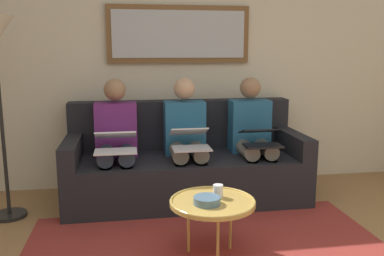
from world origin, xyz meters
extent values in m
cube|color=beige|center=(0.00, -2.60, 1.30)|extent=(6.00, 0.12, 2.60)
cube|color=black|center=(0.00, -2.05, 0.21)|extent=(2.20, 0.90, 0.42)
cube|color=black|center=(0.00, -2.40, 0.66)|extent=(2.20, 0.20, 0.48)
cube|color=black|center=(-1.03, -2.05, 0.52)|extent=(0.14, 0.90, 0.20)
cube|color=black|center=(1.03, -2.05, 0.52)|extent=(0.14, 0.90, 0.20)
cube|color=brown|center=(0.00, -2.51, 1.55)|extent=(1.42, 0.04, 0.56)
cube|color=#B2B7BC|center=(0.00, -2.48, 1.55)|extent=(1.32, 0.01, 0.46)
cylinder|color=tan|center=(-0.01, -0.90, 0.39)|extent=(0.58, 0.58, 0.03)
torus|color=tan|center=(-0.01, -0.90, 0.40)|extent=(0.58, 0.58, 0.02)
cylinder|color=#B28E42|center=(-0.01, -0.73, 0.19)|extent=(0.02, 0.02, 0.38)
cylinder|color=#B28E42|center=(-0.16, -0.99, 0.19)|extent=(0.02, 0.02, 0.38)
cylinder|color=#B28E42|center=(0.14, -0.99, 0.19)|extent=(0.02, 0.02, 0.38)
cylinder|color=silver|center=(-0.06, -0.96, 0.45)|extent=(0.07, 0.07, 0.09)
cylinder|color=slate|center=(0.04, -0.85, 0.43)|extent=(0.18, 0.18, 0.05)
cube|color=#235B84|center=(-0.64, -2.15, 0.67)|extent=(0.38, 0.22, 0.50)
sphere|color=#997051|center=(-0.64, -2.15, 1.04)|extent=(0.20, 0.20, 0.20)
cylinder|color=gray|center=(-0.73, -1.94, 0.49)|extent=(0.14, 0.42, 0.14)
cylinder|color=gray|center=(-0.55, -1.94, 0.49)|extent=(0.14, 0.42, 0.14)
cylinder|color=gray|center=(-0.73, -1.73, 0.21)|extent=(0.11, 0.11, 0.42)
cylinder|color=gray|center=(-0.55, -1.73, 0.21)|extent=(0.11, 0.11, 0.42)
cube|color=black|center=(-0.64, -1.73, 0.57)|extent=(0.33, 0.21, 0.01)
cube|color=black|center=(-0.64, -1.86, 0.67)|extent=(0.33, 0.20, 0.07)
cube|color=#A5C6EA|center=(-0.64, -1.86, 0.68)|extent=(0.29, 0.18, 0.06)
cube|color=#235B84|center=(0.00, -2.15, 0.67)|extent=(0.38, 0.22, 0.50)
sphere|color=tan|center=(0.00, -2.15, 1.04)|extent=(0.20, 0.20, 0.20)
cylinder|color=gray|center=(-0.09, -1.94, 0.49)|extent=(0.14, 0.42, 0.14)
cylinder|color=gray|center=(0.09, -1.94, 0.49)|extent=(0.14, 0.42, 0.14)
cylinder|color=gray|center=(-0.09, -1.73, 0.21)|extent=(0.11, 0.11, 0.42)
cylinder|color=gray|center=(0.09, -1.73, 0.21)|extent=(0.11, 0.11, 0.42)
cube|color=silver|center=(0.00, -1.73, 0.57)|extent=(0.33, 0.24, 0.01)
cube|color=silver|center=(0.00, -1.89, 0.68)|extent=(0.33, 0.22, 0.10)
cube|color=#A5C6EA|center=(0.00, -1.89, 0.68)|extent=(0.30, 0.19, 0.08)
cube|color=#66236B|center=(0.64, -2.15, 0.67)|extent=(0.38, 0.22, 0.50)
sphere|color=#997051|center=(0.64, -2.15, 1.04)|extent=(0.20, 0.20, 0.20)
cylinder|color=#384256|center=(0.55, -1.94, 0.49)|extent=(0.14, 0.42, 0.14)
cylinder|color=#384256|center=(0.73, -1.94, 0.49)|extent=(0.14, 0.42, 0.14)
cylinder|color=#384256|center=(0.55, -1.73, 0.21)|extent=(0.11, 0.11, 0.42)
cylinder|color=#384256|center=(0.73, -1.73, 0.21)|extent=(0.11, 0.11, 0.42)
cube|color=white|center=(0.64, -1.73, 0.57)|extent=(0.35, 0.22, 0.01)
cube|color=white|center=(0.64, -1.88, 0.67)|extent=(0.35, 0.21, 0.09)
cube|color=#A5C6EA|center=(0.64, -1.88, 0.68)|extent=(0.31, 0.18, 0.08)
cylinder|color=black|center=(1.55, -1.85, 0.01)|extent=(0.28, 0.28, 0.03)
cylinder|color=black|center=(1.55, -1.85, 0.75)|extent=(0.03, 0.03, 1.50)
camera|label=1|loc=(0.55, 1.66, 1.40)|focal=38.52mm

